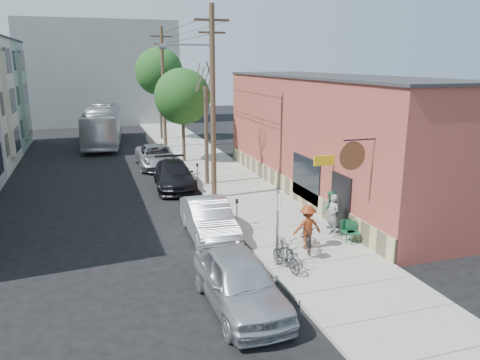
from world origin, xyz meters
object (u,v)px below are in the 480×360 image
object	(u,v)px
tree_leafy_far	(159,72)
sign_post	(277,221)
utility_pole_near	(212,100)
patio_chair_b	(353,232)
parking_meter_near	(237,208)
parked_bike_b	(285,247)
patio_chair_a	(348,231)
tree_bare	(206,136)
car_2	(174,175)
patron_grey	(333,215)
tree_leafy_mid	(182,97)
car_3	(156,156)
parked_bike_a	(286,257)
car_1	(209,219)
patron_green	(330,211)
car_0	(240,282)
bus	(103,126)
cyclist	(307,227)
parking_meter_far	(197,170)

from	to	relation	value
tree_leafy_far	sign_post	bearing A→B (deg)	-90.85
utility_pole_near	patio_chair_b	size ratio (longest dim) A/B	11.36
parking_meter_near	parked_bike_b	distance (m)	4.17
tree_leafy_far	patio_chair_a	size ratio (longest dim) A/B	9.67
tree_bare	sign_post	bearing A→B (deg)	-92.11
patio_chair_a	tree_bare	bearing A→B (deg)	107.77
parking_meter_near	car_2	xyz separation A→B (m)	(-1.45, 7.85, -0.20)
tree_leafy_far	patron_grey	world-z (taller)	tree_leafy_far
tree_leafy_mid	parking_meter_near	bearing A→B (deg)	-92.13
tree_leafy_far	car_3	bearing A→B (deg)	-100.35
parked_bike_a	car_1	distance (m)	4.66
tree_leafy_mid	tree_leafy_far	size ratio (longest dim) A/B	0.80
tree_bare	parked_bike_b	size ratio (longest dim) A/B	2.91
patron_green	car_0	size ratio (longest dim) A/B	0.36
sign_post	patron_green	bearing A→B (deg)	35.74
car_3	bus	bearing A→B (deg)	106.23
patio_chair_b	car_2	world-z (taller)	car_2
patio_chair_a	tree_leafy_far	bearing A→B (deg)	97.78
sign_post	tree_leafy_far	bearing A→B (deg)	89.15
car_1	sign_post	bearing A→B (deg)	-67.03
car_1	car_2	world-z (taller)	car_1
patio_chair_b	parked_bike_a	size ratio (longest dim) A/B	0.53
cyclist	car_0	size ratio (longest dim) A/B	0.35
patron_green	car_2	size ratio (longest dim) A/B	0.33
car_2	car_3	xyz separation A→B (m)	(-0.17, 6.04, 0.00)
utility_pole_near	car_1	size ratio (longest dim) A/B	2.05
parking_meter_far	car_0	distance (m)	14.73
patio_chair_a	parked_bike_b	distance (m)	3.32
patio_chair_a	patron_grey	xyz separation A→B (m)	(-0.28, 0.83, 0.46)
patio_chair_a	parked_bike_b	size ratio (longest dim) A/B	0.44
tree_bare	patio_chair_a	world-z (taller)	tree_bare
tree_leafy_far	car_0	bearing A→B (deg)	-94.54
parking_meter_far	parked_bike_b	distance (m)	12.06
parking_meter_far	patio_chair_a	bearing A→B (deg)	-71.38
sign_post	car_0	world-z (taller)	sign_post
patio_chair_b	patron_grey	distance (m)	1.18
utility_pole_near	tree_bare	distance (m)	3.83
cyclist	parking_meter_far	bearing A→B (deg)	-78.38
car_0	car_3	size ratio (longest dim) A/B	0.88
parking_meter_far	car_1	bearing A→B (deg)	-99.66
patio_chair_b	tree_bare	bearing A→B (deg)	130.26
sign_post	utility_pole_near	size ratio (longest dim) A/B	0.28
cyclist	parked_bike_a	bearing A→B (deg)	47.33
patio_chair_a	parking_meter_far	bearing A→B (deg)	110.08
patio_chair_b	patron_grey	bearing A→B (deg)	136.12
patio_chair_b	patio_chair_a	bearing A→B (deg)	152.88
patio_chair_a	patron_green	xyz separation A→B (m)	(-0.11, 1.32, 0.46)
tree_leafy_mid	patio_chair_a	xyz separation A→B (m)	(3.21, -18.00, -4.29)
car_3	utility_pole_near	bearing A→B (deg)	-78.93
sign_post	car_2	xyz separation A→B (m)	(-1.55, 12.30, -1.05)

